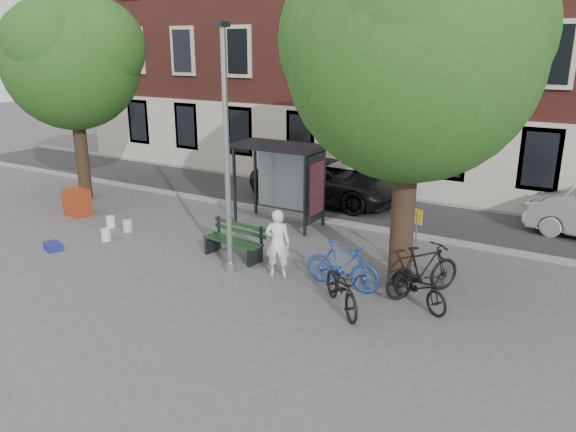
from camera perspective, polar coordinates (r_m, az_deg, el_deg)
The scene contains 22 objects.
ground at distance 14.65m, azimuth -5.85°, elevation -5.59°, with size 90.00×90.00×0.00m, color #4C4C4F.
road at distance 20.36m, azimuth 5.91°, elevation 1.00°, with size 40.00×4.00×0.01m, color #28282B.
curb_near at distance 18.62m, azimuth 3.31°, elevation -0.30°, with size 40.00×0.25×0.12m, color gray.
curb_far at distance 22.11m, azimuth 8.12°, elevation 2.38°, with size 40.00×0.25×0.12m, color gray.
building_row at distance 25.17m, azimuth 12.61°, elevation 19.89°, with size 30.00×8.00×14.00m, color brown.
lamppost at distance 13.82m, azimuth -6.20°, elevation 5.12°, with size 0.28×0.35×6.11m.
tree_right at distance 12.85m, azimuth 12.53°, elevation 16.65°, with size 5.76×5.60×8.20m.
tree_left at distance 21.92m, azimuth -21.40°, elevation 14.93°, with size 5.18×4.86×7.40m.
bus_shelter at distance 17.67m, azimuth 0.30°, elevation 5.00°, with size 2.85×1.45×2.62m.
painter at distance 13.99m, azimuth -1.06°, elevation -2.78°, with size 0.64×0.42×1.74m, color white.
bench at distance 15.42m, azimuth -5.45°, elevation -2.68°, with size 1.86×0.78×0.93m.
bike_a at distance 12.90m, azimuth 13.15°, elevation -6.99°, with size 0.62×1.78×0.93m, color black.
bike_b at distance 13.48m, azimuth 5.58°, elevation -4.98°, with size 0.55×1.94×1.16m, color #1C3D9A.
bike_c at distance 12.43m, azimuth 5.51°, elevation -7.30°, with size 0.68×1.95×1.02m, color black.
bike_d at distance 13.39m, azimuth 13.54°, elevation -5.36°, with size 0.58×2.07×1.24m, color black.
car_dark at distance 20.72m, azimuth 4.00°, elevation 3.56°, with size 2.58×5.60×1.56m, color black.
red_stand at distance 20.43m, azimuth -20.64°, elevation 1.32°, with size 0.90×0.60×0.90m, color #962F14.
blue_crate at distance 17.35m, azimuth -22.77°, elevation -2.85°, with size 0.55×0.40×0.20m, color navy.
bucket_a at distance 18.20m, azimuth -15.99°, elevation -0.98°, with size 0.28×0.28×0.36m, color silver.
bucket_b at distance 17.55m, azimuth -18.00°, elevation -1.84°, with size 0.28×0.28×0.36m, color white.
bucket_c at distance 18.78m, azimuth -17.57°, elevation -0.57°, with size 0.28×0.28×0.36m, color white.
notice_sign at distance 14.46m, azimuth 12.93°, elevation -1.25°, with size 0.28×0.13×1.69m.
Camera 1 is at (8.15, -10.78, 5.65)m, focal length 35.00 mm.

